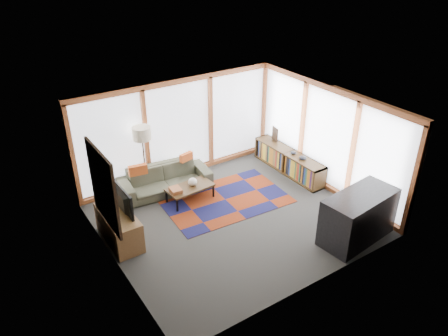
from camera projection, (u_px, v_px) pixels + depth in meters
ground at (234, 218)px, 9.80m from camera, size 5.50×5.50×0.00m
room_envelope at (239, 142)px, 9.72m from camera, size 5.52×5.02×2.62m
rug at (225, 200)px, 10.47m from camera, size 3.00×2.03×0.01m
sofa at (165, 180)px, 10.67m from camera, size 2.31×1.12×0.65m
pillow_left at (138, 170)px, 10.18m from camera, size 0.45×0.20×0.24m
pillow_right at (186, 157)px, 10.81m from camera, size 0.38×0.19×0.20m
floor_lamp at (144, 161)px, 10.37m from camera, size 0.44×0.44×1.74m
coffee_table at (190, 193)px, 10.38m from camera, size 1.14×0.63×0.37m
book_stack at (176, 190)px, 10.06m from camera, size 0.27×0.32×0.10m
vase at (193, 182)px, 10.30m from camera, size 0.24×0.24×0.19m
bookshelf at (288, 162)px, 11.56m from camera, size 0.43×2.39×0.60m
bowl_a at (303, 158)px, 11.00m from camera, size 0.22×0.22×0.10m
bowl_b at (293, 153)px, 11.27m from camera, size 0.15×0.15×0.07m
shelf_picture at (275, 134)px, 11.94m from camera, size 0.10×0.29×0.38m
tv_console at (119, 227)px, 8.95m from camera, size 0.55×1.33×0.66m
television at (119, 201)px, 8.72m from camera, size 0.12×0.94×0.54m
bar_counter at (358, 217)px, 8.94m from camera, size 1.73×0.94×1.05m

